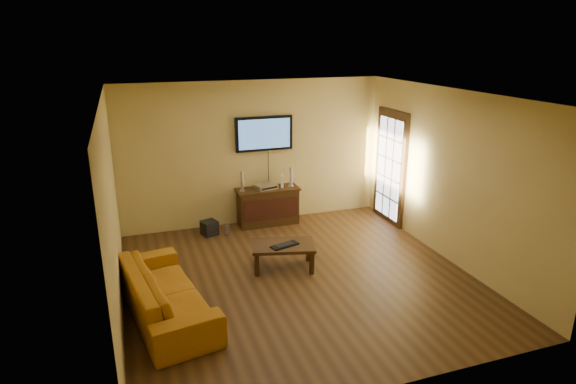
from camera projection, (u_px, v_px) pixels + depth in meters
name	position (u px, v px, depth m)	size (l,w,h in m)	color
ground_plane	(299.00, 278.00, 7.17)	(5.00, 5.00, 0.00)	#3B2510
room_walls	(286.00, 159.00, 7.22)	(5.00, 5.00, 5.00)	tan
french_door	(390.00, 168.00, 9.14)	(0.07, 1.02, 2.22)	black
media_console	(268.00, 206.00, 9.16)	(1.19, 0.46, 0.71)	black
television	(264.00, 134.00, 8.91)	(1.09, 0.08, 0.65)	black
coffee_table	(283.00, 248.00, 7.39)	(1.06, 0.79, 0.40)	black
sofa	(165.00, 285.00, 6.14)	(2.15, 0.63, 0.84)	#AC6B13
speaker_left	(242.00, 182.00, 8.85)	(0.10, 0.10, 0.38)	silver
speaker_right	(291.00, 177.00, 9.14)	(0.10, 0.10, 0.37)	silver
av_receiver	(266.00, 186.00, 9.03)	(0.39, 0.28, 0.09)	silver
game_console	(282.00, 181.00, 9.13)	(0.05, 0.17, 0.24)	white
subwoofer	(210.00, 228.00, 8.72)	(0.26, 0.26, 0.26)	black
bottle	(227.00, 230.00, 8.71)	(0.08, 0.08, 0.22)	white
keyboard	(285.00, 245.00, 7.30)	(0.47, 0.28, 0.03)	black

